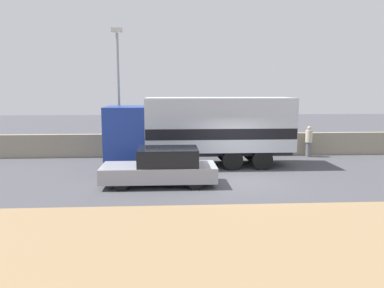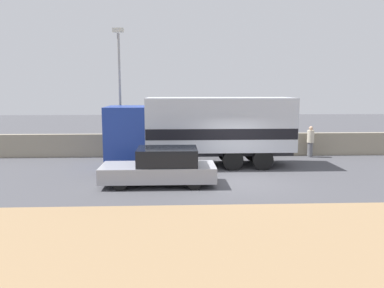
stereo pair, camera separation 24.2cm
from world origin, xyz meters
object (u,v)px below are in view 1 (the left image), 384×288
object	(u,v)px
pedestrian	(309,141)
street_lamp	(118,85)
car_hatchback	(162,167)
box_truck	(203,128)

from	to	relation	value
pedestrian	street_lamp	bearing A→B (deg)	-177.80
pedestrian	car_hatchback	bearing A→B (deg)	-144.50
street_lamp	pedestrian	world-z (taller)	street_lamp
street_lamp	box_truck	distance (m)	5.04
box_truck	car_hatchback	distance (m)	4.26
box_truck	car_hatchback	bearing A→B (deg)	62.11
street_lamp	car_hatchback	world-z (taller)	street_lamp
car_hatchback	pedestrian	xyz separation A→B (m)	(8.06, 5.75, 0.18)
box_truck	car_hatchback	xyz separation A→B (m)	(-1.92, -3.62, -1.17)
car_hatchback	box_truck	bearing A→B (deg)	-117.89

